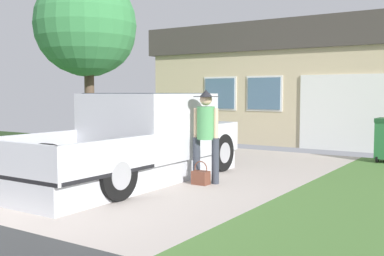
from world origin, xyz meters
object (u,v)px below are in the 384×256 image
Objects in this scene: person_with_hat at (206,128)px; front_yard_tree at (88,30)px; handbag at (201,177)px; pickup_truck at (145,139)px; house_with_garage at (325,84)px.

person_with_hat is 6.10m from front_yard_tree.
front_yard_tree reaches higher than handbag.
person_with_hat is 3.99× the size of handbag.
front_yard_tree is (-5.17, 2.32, 3.29)m from handbag.
person_with_hat is at bearing 9.45° from pickup_truck.
front_yard_tree is (-4.53, -6.99, 1.44)m from house_with_garage.
house_with_garage is at bearing 85.92° from pickup_truck.
pickup_truck reaches higher than handbag.
pickup_truck is at bearing -177.66° from handbag.
pickup_truck is 11.83× the size of handbag.
house_with_garage is (-0.63, 9.31, 1.86)m from handbag.
person_with_hat is 0.90m from handbag.
handbag is at bearing -86.11° from house_with_garage.
house_with_garage is (-0.64, 9.14, 0.97)m from person_with_hat.
front_yard_tree reaches higher than house_with_garage.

